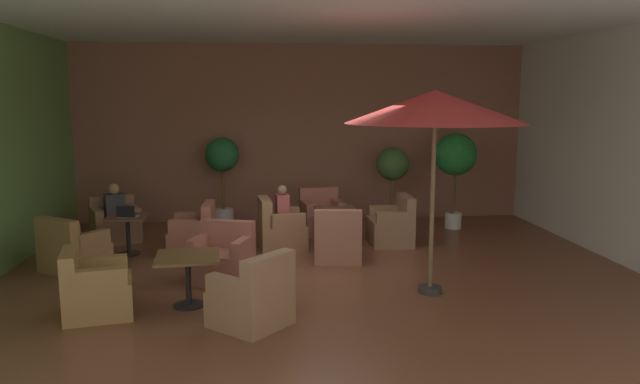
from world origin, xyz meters
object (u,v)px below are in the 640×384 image
object	(u,v)px
patio_umbrella_tall_red	(435,108)
open_laptop	(127,214)
armchair_mid_center_west	(322,217)
cafe_table_mid_center	(336,218)
armchair_front_left_east	(72,251)
cafe_table_front_right	(188,266)
armchair_front_right_east	(253,299)
potted_tree_mid_right	(392,170)
armchair_mid_center_east	(338,241)
patron_blue_shirt	(114,203)
armchair_front_left_south	(194,235)
armchair_mid_center_north	(280,230)
cafe_table_front_left	(128,226)
potted_tree_left_corner	(223,164)
armchair_front_left_north	(115,225)
patron_by_window	(282,207)
iced_drink_cup	(126,212)
potted_tree_mid_left	(455,158)
armchair_front_right_south	(222,259)
armchair_front_right_north	(95,290)
armchair_mid_center_south	(392,226)

from	to	relation	value
patio_umbrella_tall_red	open_laptop	bearing A→B (deg)	152.50
armchair_mid_center_west	cafe_table_mid_center	bearing A→B (deg)	-80.59
armchair_front_left_east	cafe_table_front_right	size ratio (longest dim) A/B	1.29
armchair_front_right_east	potted_tree_mid_right	xyz separation A→B (m)	(2.75, 5.22, 0.84)
cafe_table_mid_center	armchair_mid_center_east	bearing A→B (deg)	-95.99
patio_umbrella_tall_red	patron_blue_shirt	distance (m)	6.21
armchair_front_left_east	armchair_mid_center_east	distance (m)	4.07
armchair_front_left_south	armchair_mid_center_north	bearing A→B (deg)	6.23
cafe_table_front_right	cafe_table_mid_center	world-z (taller)	same
armchair_front_left_east	open_laptop	xyz separation A→B (m)	(0.66, 0.78, 0.40)
cafe_table_front_left	potted_tree_left_corner	bearing A→B (deg)	55.70
armchair_mid_center_east	open_laptop	distance (m)	3.48
cafe_table_mid_center	armchair_mid_center_west	world-z (taller)	armchair_mid_center_west
armchair_front_left_east	open_laptop	world-z (taller)	open_laptop
armchair_front_left_north	patron_by_window	size ratio (longest dim) A/B	1.53
armchair_mid_center_east	iced_drink_cup	size ratio (longest dim) A/B	7.98
potted_tree_mid_left	patron_by_window	size ratio (longest dim) A/B	2.83
armchair_front_left_east	cafe_table_mid_center	distance (m)	4.33
patio_umbrella_tall_red	open_laptop	world-z (taller)	patio_umbrella_tall_red
armchair_front_left_north	armchair_mid_center_west	distance (m)	3.82
armchair_front_right_south	patio_umbrella_tall_red	bearing A→B (deg)	-16.06
armchair_front_left_south	patron_by_window	bearing A→B (deg)	6.24
armchair_mid_center_west	iced_drink_cup	xyz separation A→B (m)	(-3.42, -1.16, 0.39)
potted_tree_mid_left	armchair_front_left_east	bearing A→B (deg)	-160.53
armchair_front_right_south	cafe_table_mid_center	xyz separation A→B (m)	(1.88, 1.88, 0.18)
cafe_table_mid_center	iced_drink_cup	world-z (taller)	iced_drink_cup
armchair_front_right_north	iced_drink_cup	bearing A→B (deg)	95.25
armchair_mid_center_east	potted_tree_mid_left	size ratio (longest dim) A/B	0.46
armchair_front_right_north	armchair_front_left_south	bearing A→B (deg)	73.30
armchair_front_left_east	potted_tree_left_corner	world-z (taller)	potted_tree_left_corner
armchair_front_right_east	armchair_mid_center_east	distance (m)	2.98
patron_by_window	cafe_table_mid_center	bearing A→B (deg)	6.73
cafe_table_front_right	potted_tree_mid_left	distance (m)	6.35
cafe_table_front_left	potted_tree_left_corner	size ratio (longest dim) A/B	0.36
armchair_mid_center_north	potted_tree_mid_left	size ratio (longest dim) A/B	0.47
armchair_front_right_south	cafe_table_mid_center	bearing A→B (deg)	44.96
armchair_mid_center_east	patron_blue_shirt	size ratio (longest dim) A/B	1.36
open_laptop	iced_drink_cup	bearing A→B (deg)	108.48
armchair_mid_center_east	cafe_table_front_left	bearing A→B (deg)	167.87
armchair_mid_center_east	armchair_mid_center_south	bearing A→B (deg)	42.15
armchair_front_left_north	armchair_mid_center_east	xyz separation A→B (m)	(3.88, -1.73, 0.02)
armchair_front_left_north	armchair_mid_center_north	size ratio (longest dim) A/B	1.15
cafe_table_mid_center	patio_umbrella_tall_red	world-z (taller)	patio_umbrella_tall_red
armchair_mid_center_west	patio_umbrella_tall_red	distance (m)	4.40
potted_tree_mid_right	patron_blue_shirt	distance (m)	5.39
armchair_mid_center_south	armchair_mid_center_west	xyz separation A→B (m)	(-1.17, 0.99, -0.00)
potted_tree_mid_right	open_laptop	world-z (taller)	potted_tree_mid_right
armchair_front_right_north	iced_drink_cup	size ratio (longest dim) A/B	8.26
armchair_front_left_north	patio_umbrella_tall_red	xyz separation A→B (m)	(4.91, -3.42, 2.16)
armchair_front_left_east	cafe_table_mid_center	size ratio (longest dim) A/B	1.52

